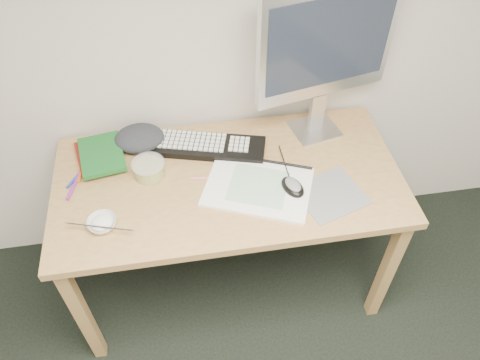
# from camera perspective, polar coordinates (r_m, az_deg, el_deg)

# --- Properties ---
(desk) EXTENTS (1.40, 0.70, 0.75)m
(desk) POSITION_cam_1_polar(r_m,az_deg,el_deg) (1.95, -1.39, -1.35)
(desk) COLOR tan
(desk) RESTS_ON ground
(mousepad) EXTENTS (0.30, 0.29, 0.00)m
(mousepad) POSITION_cam_1_polar(r_m,az_deg,el_deg) (1.86, 10.94, -1.75)
(mousepad) COLOR slate
(mousepad) RESTS_ON desk
(sketchpad) EXTENTS (0.49, 0.43, 0.01)m
(sketchpad) POSITION_cam_1_polar(r_m,az_deg,el_deg) (1.84, 2.23, -0.83)
(sketchpad) COLOR white
(sketchpad) RESTS_ON desk
(keyboard) EXTENTS (0.50, 0.27, 0.03)m
(keyboard) POSITION_cam_1_polar(r_m,az_deg,el_deg) (2.00, -3.90, 4.10)
(keyboard) COLOR black
(keyboard) RESTS_ON desk
(monitor) EXTENTS (0.57, 0.21, 0.66)m
(monitor) POSITION_cam_1_polar(r_m,az_deg,el_deg) (1.88, 10.53, 15.63)
(monitor) COLOR silver
(monitor) RESTS_ON desk
(mouse) EXTENTS (0.11, 0.14, 0.04)m
(mouse) POSITION_cam_1_polar(r_m,az_deg,el_deg) (1.83, 6.47, -0.58)
(mouse) COLOR black
(mouse) RESTS_ON sketchpad
(rice_bowl) EXTENTS (0.14, 0.14, 0.03)m
(rice_bowl) POSITION_cam_1_polar(r_m,az_deg,el_deg) (1.79, -16.45, -5.10)
(rice_bowl) COLOR silver
(rice_bowl) RESTS_ON desk
(chopsticks) EXTENTS (0.24, 0.09, 0.02)m
(chopsticks) POSITION_cam_1_polar(r_m,az_deg,el_deg) (1.75, -16.75, -5.49)
(chopsticks) COLOR #B3B3B5
(chopsticks) RESTS_ON rice_bowl
(fruit_tub) EXTENTS (0.15, 0.15, 0.07)m
(fruit_tub) POSITION_cam_1_polar(r_m,az_deg,el_deg) (1.91, -11.04, 1.34)
(fruit_tub) COLOR #DCD94D
(fruit_tub) RESTS_ON desk
(book_red) EXTENTS (0.20, 0.24, 0.02)m
(book_red) POSITION_cam_1_polar(r_m,az_deg,el_deg) (2.05, -16.97, 2.83)
(book_red) COLOR maroon
(book_red) RESTS_ON desk
(book_green) EXTENTS (0.21, 0.26, 0.02)m
(book_green) POSITION_cam_1_polar(r_m,az_deg,el_deg) (2.02, -16.51, 3.00)
(book_green) COLOR #165A22
(book_green) RESTS_ON book_red
(cloth_lump) EXTENTS (0.20, 0.18, 0.07)m
(cloth_lump) POSITION_cam_1_polar(r_m,az_deg,el_deg) (2.04, -12.17, 4.99)
(cloth_lump) COLOR #24272B
(cloth_lump) RESTS_ON desk
(pencil_pink) EXTENTS (0.20, 0.04, 0.01)m
(pencil_pink) POSITION_cam_1_polar(r_m,az_deg,el_deg) (1.88, -2.96, 0.23)
(pencil_pink) COLOR pink
(pencil_pink) RESTS_ON desk
(pencil_tan) EXTENTS (0.12, 0.14, 0.01)m
(pencil_tan) POSITION_cam_1_polar(r_m,az_deg,el_deg) (1.90, 0.66, 0.86)
(pencil_tan) COLOR tan
(pencil_tan) RESTS_ON desk
(pencil_black) EXTENTS (0.17, 0.05, 0.01)m
(pencil_black) POSITION_cam_1_polar(r_m,az_deg,el_deg) (1.91, 0.48, 1.31)
(pencil_black) COLOR black
(pencil_black) RESTS_ON desk
(marker_blue) EXTENTS (0.07, 0.11, 0.01)m
(marker_blue) POSITION_cam_1_polar(r_m,az_deg,el_deg) (1.99, -19.40, 0.25)
(marker_blue) COLOR #1E33A4
(marker_blue) RESTS_ON desk
(marker_orange) EXTENTS (0.03, 0.14, 0.01)m
(marker_orange) POSITION_cam_1_polar(r_m,az_deg,el_deg) (2.02, -18.78, 1.25)
(marker_orange) COLOR #BF6116
(marker_orange) RESTS_ON desk
(marker_purple) EXTENTS (0.05, 0.14, 0.01)m
(marker_purple) POSITION_cam_1_polar(r_m,az_deg,el_deg) (1.96, -19.60, -0.69)
(marker_purple) COLOR #83268C
(marker_purple) RESTS_ON desk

